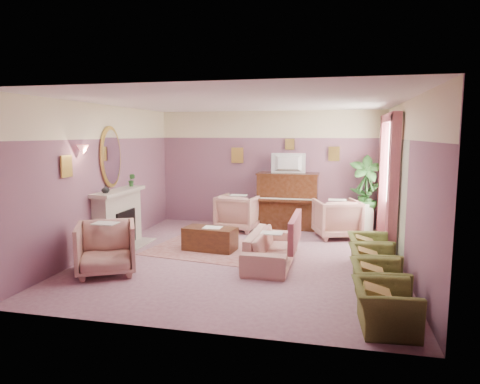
% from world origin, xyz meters
% --- Properties ---
extents(floor, '(5.50, 6.00, 0.01)m').
position_xyz_m(floor, '(0.00, 0.00, 0.00)').
color(floor, gray).
rests_on(floor, ground).
extents(ceiling, '(5.50, 6.00, 0.01)m').
position_xyz_m(ceiling, '(0.00, 0.00, 2.80)').
color(ceiling, white).
rests_on(ceiling, wall_back).
extents(wall_back, '(5.50, 0.02, 2.80)m').
position_xyz_m(wall_back, '(0.00, 3.00, 1.40)').
color(wall_back, '#674A65').
rests_on(wall_back, floor).
extents(wall_front, '(5.50, 0.02, 2.80)m').
position_xyz_m(wall_front, '(0.00, -3.00, 1.40)').
color(wall_front, '#674A65').
rests_on(wall_front, floor).
extents(wall_left, '(0.02, 6.00, 2.80)m').
position_xyz_m(wall_left, '(-2.75, 0.00, 1.40)').
color(wall_left, '#674A65').
rests_on(wall_left, floor).
extents(wall_right, '(0.02, 6.00, 2.80)m').
position_xyz_m(wall_right, '(2.75, 0.00, 1.40)').
color(wall_right, '#674A65').
rests_on(wall_right, floor).
extents(picture_rail_band, '(5.50, 0.01, 0.65)m').
position_xyz_m(picture_rail_band, '(0.00, 2.99, 2.47)').
color(picture_rail_band, beige).
rests_on(picture_rail_band, wall_back).
extents(stripe_panel, '(0.01, 3.00, 2.15)m').
position_xyz_m(stripe_panel, '(2.73, 1.30, 1.07)').
color(stripe_panel, '#ABB89A').
rests_on(stripe_panel, wall_right).
extents(fireplace_surround, '(0.30, 1.40, 1.10)m').
position_xyz_m(fireplace_surround, '(-2.59, 0.20, 0.55)').
color(fireplace_surround, '#BAAD9B').
rests_on(fireplace_surround, floor).
extents(fireplace_inset, '(0.18, 0.72, 0.68)m').
position_xyz_m(fireplace_inset, '(-2.49, 0.20, 0.40)').
color(fireplace_inset, black).
rests_on(fireplace_inset, floor).
extents(fire_ember, '(0.06, 0.54, 0.10)m').
position_xyz_m(fire_ember, '(-2.45, 0.20, 0.22)').
color(fire_ember, '#F15B20').
rests_on(fire_ember, floor).
extents(mantel_shelf, '(0.40, 1.55, 0.07)m').
position_xyz_m(mantel_shelf, '(-2.56, 0.20, 1.12)').
color(mantel_shelf, '#BAAD9B').
rests_on(mantel_shelf, fireplace_surround).
extents(hearth, '(0.55, 1.50, 0.02)m').
position_xyz_m(hearth, '(-2.39, 0.20, 0.01)').
color(hearth, '#BAAD9B').
rests_on(hearth, floor).
extents(mirror_frame, '(0.04, 0.72, 1.20)m').
position_xyz_m(mirror_frame, '(-2.70, 0.20, 1.80)').
color(mirror_frame, gold).
rests_on(mirror_frame, wall_left).
extents(mirror_glass, '(0.01, 0.60, 1.06)m').
position_xyz_m(mirror_glass, '(-2.67, 0.20, 1.80)').
color(mirror_glass, white).
rests_on(mirror_glass, wall_left).
extents(sconce_shade, '(0.20, 0.20, 0.16)m').
position_xyz_m(sconce_shade, '(-2.62, -0.85, 1.98)').
color(sconce_shade, '#FF8D83').
rests_on(sconce_shade, wall_left).
extents(piano, '(1.40, 0.60, 1.30)m').
position_xyz_m(piano, '(0.50, 2.68, 0.65)').
color(piano, '#422111').
rests_on(piano, floor).
extents(piano_keyshelf, '(1.30, 0.12, 0.06)m').
position_xyz_m(piano_keyshelf, '(0.50, 2.33, 0.72)').
color(piano_keyshelf, '#422111').
rests_on(piano_keyshelf, piano).
extents(piano_keys, '(1.20, 0.08, 0.02)m').
position_xyz_m(piano_keys, '(0.50, 2.33, 0.76)').
color(piano_keys, beige).
rests_on(piano_keys, piano).
extents(piano_top, '(1.45, 0.65, 0.04)m').
position_xyz_m(piano_top, '(0.50, 2.68, 1.31)').
color(piano_top, '#422111').
rests_on(piano_top, piano).
extents(television, '(0.80, 0.12, 0.48)m').
position_xyz_m(television, '(0.50, 2.63, 1.60)').
color(television, black).
rests_on(television, piano).
extents(print_back_left, '(0.30, 0.03, 0.38)m').
position_xyz_m(print_back_left, '(-0.80, 2.96, 1.72)').
color(print_back_left, gold).
rests_on(print_back_left, wall_back).
extents(print_back_right, '(0.26, 0.03, 0.34)m').
position_xyz_m(print_back_right, '(1.55, 2.96, 1.78)').
color(print_back_right, gold).
rests_on(print_back_right, wall_back).
extents(print_back_mid, '(0.22, 0.03, 0.26)m').
position_xyz_m(print_back_mid, '(0.50, 2.96, 2.00)').
color(print_back_mid, gold).
rests_on(print_back_mid, wall_back).
extents(print_left_wall, '(0.03, 0.28, 0.36)m').
position_xyz_m(print_left_wall, '(-2.71, -1.20, 1.72)').
color(print_left_wall, gold).
rests_on(print_left_wall, wall_left).
extents(window_blind, '(0.03, 1.40, 1.80)m').
position_xyz_m(window_blind, '(2.70, 1.55, 1.70)').
color(window_blind, beige).
rests_on(window_blind, wall_right).
extents(curtain_left, '(0.16, 0.34, 2.60)m').
position_xyz_m(curtain_left, '(2.62, 0.63, 1.30)').
color(curtain_left, '#A74F5A').
rests_on(curtain_left, floor).
extents(curtain_right, '(0.16, 0.34, 2.60)m').
position_xyz_m(curtain_right, '(2.62, 2.47, 1.30)').
color(curtain_right, '#A74F5A').
rests_on(curtain_right, floor).
extents(pelmet, '(0.16, 2.20, 0.16)m').
position_xyz_m(pelmet, '(2.62, 1.55, 2.56)').
color(pelmet, '#A74F5A').
rests_on(pelmet, wall_right).
extents(mantel_plant, '(0.16, 0.16, 0.28)m').
position_xyz_m(mantel_plant, '(-2.55, 0.75, 1.29)').
color(mantel_plant, '#285E25').
rests_on(mantel_plant, mantel_shelf).
extents(mantel_vase, '(0.16, 0.16, 0.16)m').
position_xyz_m(mantel_vase, '(-2.55, -0.30, 1.23)').
color(mantel_vase, beige).
rests_on(mantel_vase, mantel_shelf).
extents(area_rug, '(2.74, 2.15, 0.01)m').
position_xyz_m(area_rug, '(-0.63, 0.44, 0.01)').
color(area_rug, '#A86A66').
rests_on(area_rug, floor).
extents(coffee_table, '(1.05, 0.61, 0.45)m').
position_xyz_m(coffee_table, '(-0.73, 0.36, 0.23)').
color(coffee_table, '#492915').
rests_on(coffee_table, floor).
extents(table_paper, '(0.35, 0.28, 0.01)m').
position_xyz_m(table_paper, '(-0.68, 0.36, 0.46)').
color(table_paper, white).
rests_on(table_paper, coffee_table).
extents(sofa, '(0.63, 1.88, 0.76)m').
position_xyz_m(sofa, '(0.55, -0.20, 0.38)').
color(sofa, tan).
rests_on(sofa, floor).
extents(sofa_throw, '(0.10, 1.43, 0.52)m').
position_xyz_m(sofa_throw, '(0.95, -0.20, 0.60)').
color(sofa_throw, '#A74F5A').
rests_on(sofa_throw, sofa).
extents(floral_armchair_left, '(0.89, 0.89, 0.93)m').
position_xyz_m(floral_armchair_left, '(-0.60, 2.21, 0.47)').
color(floral_armchair_left, tan).
rests_on(floral_armchair_left, floor).
extents(floral_armchair_right, '(0.89, 0.89, 0.93)m').
position_xyz_m(floral_armchair_right, '(1.66, 1.98, 0.47)').
color(floral_armchair_right, tan).
rests_on(floral_armchair_right, floor).
extents(floral_armchair_front, '(0.89, 0.89, 0.93)m').
position_xyz_m(floral_armchair_front, '(-1.97, -1.34, 0.47)').
color(floral_armchair_front, tan).
rests_on(floral_armchair_front, floor).
extents(olive_chair_a, '(0.57, 0.81, 0.70)m').
position_xyz_m(olive_chair_a, '(2.21, -2.44, 0.35)').
color(olive_chair_a, '#606A2C').
rests_on(olive_chair_a, floor).
extents(olive_chair_b, '(0.57, 0.81, 0.70)m').
position_xyz_m(olive_chair_b, '(2.21, -1.62, 0.35)').
color(olive_chair_b, '#606A2C').
rests_on(olive_chair_b, floor).
extents(olive_chair_c, '(0.57, 0.81, 0.70)m').
position_xyz_m(olive_chair_c, '(2.21, -0.80, 0.35)').
color(olive_chair_c, '#606A2C').
rests_on(olive_chair_c, floor).
extents(olive_chair_d, '(0.57, 0.81, 0.70)m').
position_xyz_m(olive_chair_d, '(2.21, 0.02, 0.35)').
color(olive_chair_d, '#606A2C').
rests_on(olive_chair_d, floor).
extents(side_table, '(0.52, 0.52, 0.70)m').
position_xyz_m(side_table, '(2.21, 2.55, 0.35)').
color(side_table, silver).
rests_on(side_table, floor).
extents(side_plant_big, '(0.30, 0.30, 0.34)m').
position_xyz_m(side_plant_big, '(2.21, 2.55, 0.87)').
color(side_plant_big, '#285E25').
rests_on(side_plant_big, side_table).
extents(side_plant_small, '(0.16, 0.16, 0.28)m').
position_xyz_m(side_plant_small, '(2.33, 2.45, 0.84)').
color(side_plant_small, '#285E25').
rests_on(side_plant_small, side_table).
extents(palm_pot, '(0.34, 0.34, 0.34)m').
position_xyz_m(palm_pot, '(2.28, 2.54, 0.17)').
color(palm_pot, brown).
rests_on(palm_pot, floor).
extents(palm_plant, '(0.76, 0.76, 1.44)m').
position_xyz_m(palm_plant, '(2.28, 2.54, 1.06)').
color(palm_plant, '#285E25').
rests_on(palm_plant, palm_pot).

